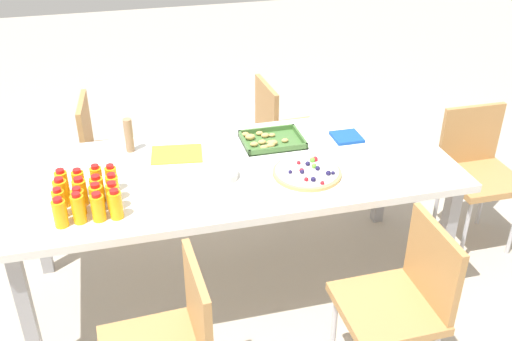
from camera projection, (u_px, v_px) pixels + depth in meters
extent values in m
plane|color=#B2A899|center=(236.00, 283.00, 3.32)|extent=(12.00, 12.00, 0.00)
cube|color=silver|center=(234.00, 171.00, 2.95)|extent=(2.20, 0.92, 0.04)
cube|color=#99999E|center=(27.00, 315.00, 2.60)|extent=(0.06, 0.06, 0.71)
cube|color=#99999E|center=(445.00, 245.00, 3.04)|extent=(0.06, 0.06, 0.71)
cube|color=#99999E|center=(38.00, 219.00, 3.24)|extent=(0.06, 0.06, 0.71)
cube|color=#99999E|center=(382.00, 173.00, 3.68)|extent=(0.06, 0.06, 0.71)
cube|color=#B7844C|center=(482.00, 179.00, 3.43)|extent=(0.40, 0.40, 0.04)
cube|color=#B7844C|center=(470.00, 136.00, 3.49)|extent=(0.38, 0.03, 0.38)
cylinder|color=silver|center=(465.00, 233.00, 3.38)|extent=(0.02, 0.02, 0.41)
cylinder|color=silver|center=(483.00, 196.00, 3.72)|extent=(0.02, 0.02, 0.41)
cylinder|color=silver|center=(437.00, 203.00, 3.65)|extent=(0.02, 0.02, 0.41)
cube|color=#B7844C|center=(198.00, 308.00, 2.24)|extent=(0.05, 0.38, 0.38)
cube|color=#B7844C|center=(121.00, 156.00, 3.67)|extent=(0.43, 0.43, 0.04)
cube|color=#B7844C|center=(85.00, 131.00, 3.55)|extent=(0.06, 0.38, 0.38)
cylinder|color=silver|center=(150.00, 175.00, 3.95)|extent=(0.02, 0.02, 0.41)
cylinder|color=silver|center=(150.00, 201.00, 3.68)|extent=(0.02, 0.02, 0.41)
cylinder|color=silver|center=(101.00, 179.00, 3.90)|extent=(0.02, 0.02, 0.41)
cylinder|color=silver|center=(98.00, 205.00, 3.63)|extent=(0.02, 0.02, 0.41)
cube|color=#B7844C|center=(387.00, 308.00, 2.51)|extent=(0.40, 0.40, 0.04)
cube|color=#B7844C|center=(433.00, 265.00, 2.45)|extent=(0.03, 0.38, 0.38)
cylinder|color=silver|center=(334.00, 330.00, 2.73)|extent=(0.02, 0.02, 0.41)
cylinder|color=silver|center=(397.00, 318.00, 2.80)|extent=(0.02, 0.02, 0.41)
cube|color=#B7844C|center=(293.00, 135.00, 3.92)|extent=(0.42, 0.42, 0.04)
cube|color=#B7844C|center=(266.00, 112.00, 3.78)|extent=(0.05, 0.38, 0.38)
cylinder|color=silver|center=(305.00, 153.00, 4.22)|extent=(0.02, 0.02, 0.41)
cylinder|color=silver|center=(322.00, 175.00, 3.95)|extent=(0.02, 0.02, 0.41)
cylinder|color=silver|center=(262.00, 160.00, 4.13)|extent=(0.02, 0.02, 0.41)
cylinder|color=silver|center=(277.00, 182.00, 3.87)|extent=(0.02, 0.02, 0.41)
cylinder|color=#FAAC14|center=(60.00, 214.00, 2.48)|extent=(0.06, 0.06, 0.12)
cylinder|color=red|center=(57.00, 200.00, 2.45)|extent=(0.04, 0.04, 0.02)
cylinder|color=#F9AD14|center=(78.00, 209.00, 2.50)|extent=(0.06, 0.06, 0.13)
cylinder|color=red|center=(76.00, 195.00, 2.47)|extent=(0.04, 0.04, 0.02)
cylinder|color=#FAAC14|center=(98.00, 208.00, 2.52)|extent=(0.06, 0.06, 0.12)
cylinder|color=red|center=(96.00, 195.00, 2.49)|extent=(0.04, 0.04, 0.02)
cylinder|color=#F9AD14|center=(116.00, 205.00, 2.53)|extent=(0.06, 0.06, 0.12)
cylinder|color=red|center=(114.00, 191.00, 2.50)|extent=(0.04, 0.04, 0.02)
cylinder|color=#FAAC14|center=(60.00, 204.00, 2.54)|extent=(0.05, 0.05, 0.13)
cylinder|color=red|center=(57.00, 190.00, 2.51)|extent=(0.03, 0.03, 0.02)
cylinder|color=#F9AD14|center=(79.00, 203.00, 2.56)|extent=(0.06, 0.06, 0.12)
cylinder|color=red|center=(76.00, 190.00, 2.53)|extent=(0.04, 0.04, 0.02)
cylinder|color=#F9AD14|center=(97.00, 199.00, 2.59)|extent=(0.06, 0.06, 0.12)
cylinder|color=red|center=(95.00, 185.00, 2.55)|extent=(0.04, 0.04, 0.02)
cylinder|color=#FAAC14|center=(113.00, 197.00, 2.59)|extent=(0.06, 0.06, 0.12)
cylinder|color=red|center=(111.00, 184.00, 2.56)|extent=(0.04, 0.04, 0.02)
cylinder|color=#F9AE14|center=(61.00, 194.00, 2.61)|extent=(0.06, 0.06, 0.13)
cylinder|color=red|center=(58.00, 180.00, 2.58)|extent=(0.04, 0.04, 0.02)
cylinder|color=#F9AE14|center=(80.00, 193.00, 2.63)|extent=(0.06, 0.06, 0.12)
cylinder|color=red|center=(78.00, 180.00, 2.59)|extent=(0.04, 0.04, 0.02)
cylinder|color=#FAAC14|center=(97.00, 190.00, 2.64)|extent=(0.06, 0.06, 0.12)
cylinder|color=red|center=(95.00, 177.00, 2.61)|extent=(0.04, 0.04, 0.02)
cylinder|color=#F9AE14|center=(113.00, 189.00, 2.66)|extent=(0.06, 0.06, 0.12)
cylinder|color=red|center=(111.00, 175.00, 2.62)|extent=(0.04, 0.04, 0.02)
cylinder|color=#F9AD14|center=(62.00, 185.00, 2.68)|extent=(0.06, 0.06, 0.13)
cylinder|color=red|center=(60.00, 171.00, 2.64)|extent=(0.04, 0.04, 0.02)
cylinder|color=#FAAC14|center=(79.00, 184.00, 2.69)|extent=(0.06, 0.06, 0.12)
cylinder|color=red|center=(77.00, 171.00, 2.66)|extent=(0.04, 0.04, 0.02)
cylinder|color=#FAAD14|center=(97.00, 181.00, 2.70)|extent=(0.05, 0.05, 0.13)
cylinder|color=red|center=(95.00, 167.00, 2.67)|extent=(0.03, 0.03, 0.02)
cylinder|color=#F9AC14|center=(112.00, 179.00, 2.72)|extent=(0.05, 0.05, 0.12)
cylinder|color=red|center=(110.00, 166.00, 2.69)|extent=(0.03, 0.03, 0.02)
cylinder|color=tan|center=(307.00, 173.00, 2.88)|extent=(0.33, 0.33, 0.02)
cylinder|color=white|center=(307.00, 171.00, 2.87)|extent=(0.31, 0.31, 0.01)
sphere|color=#1E1947|center=(302.00, 172.00, 2.84)|extent=(0.02, 0.02, 0.02)
sphere|color=red|center=(322.00, 183.00, 2.76)|extent=(0.02, 0.02, 0.02)
sphere|color=red|center=(299.00, 163.00, 2.92)|extent=(0.02, 0.02, 0.02)
sphere|color=#66B238|center=(314.00, 166.00, 2.89)|extent=(0.03, 0.03, 0.03)
sphere|color=red|center=(302.00, 170.00, 2.85)|extent=(0.02, 0.02, 0.02)
sphere|color=#1E1947|center=(328.00, 173.00, 2.83)|extent=(0.03, 0.03, 0.03)
sphere|color=red|center=(306.00, 179.00, 2.78)|extent=(0.02, 0.02, 0.02)
sphere|color=#66B238|center=(312.00, 160.00, 2.94)|extent=(0.03, 0.03, 0.03)
sphere|color=#1E1947|center=(290.00, 172.00, 2.84)|extent=(0.02, 0.02, 0.02)
sphere|color=#1E1947|center=(313.00, 179.00, 2.78)|extent=(0.03, 0.03, 0.03)
sphere|color=#1E1947|center=(318.00, 168.00, 2.87)|extent=(0.02, 0.02, 0.02)
sphere|color=#1E1947|center=(333.00, 173.00, 2.84)|extent=(0.02, 0.02, 0.02)
sphere|color=#1E1947|center=(308.00, 164.00, 2.91)|extent=(0.02, 0.02, 0.02)
sphere|color=red|center=(315.00, 159.00, 2.95)|extent=(0.03, 0.03, 0.03)
cube|color=#477238|center=(272.00, 142.00, 3.17)|extent=(0.32, 0.25, 0.01)
cube|color=#477238|center=(279.00, 150.00, 3.07)|extent=(0.32, 0.01, 0.03)
cube|color=#477238|center=(267.00, 130.00, 3.27)|extent=(0.32, 0.01, 0.03)
cube|color=#477238|center=(244.00, 143.00, 3.13)|extent=(0.01, 0.25, 0.03)
cube|color=#477238|center=(300.00, 136.00, 3.20)|extent=(0.01, 0.25, 0.03)
ellipsoid|color=tan|center=(270.00, 142.00, 3.14)|extent=(0.04, 0.03, 0.02)
ellipsoid|color=tan|center=(273.00, 143.00, 3.12)|extent=(0.05, 0.04, 0.03)
ellipsoid|color=tan|center=(259.00, 133.00, 3.23)|extent=(0.04, 0.03, 0.02)
ellipsoid|color=tan|center=(262.00, 142.00, 3.14)|extent=(0.04, 0.03, 0.02)
ellipsoid|color=tan|center=(265.00, 135.00, 3.21)|extent=(0.04, 0.03, 0.03)
ellipsoid|color=tan|center=(271.00, 145.00, 3.10)|extent=(0.04, 0.03, 0.03)
ellipsoid|color=tan|center=(250.00, 137.00, 3.18)|extent=(0.06, 0.04, 0.03)
ellipsoid|color=tan|center=(272.00, 135.00, 3.21)|extent=(0.04, 0.03, 0.02)
ellipsoid|color=tan|center=(245.00, 134.00, 3.22)|extent=(0.04, 0.03, 0.02)
ellipsoid|color=tan|center=(264.00, 147.00, 3.09)|extent=(0.04, 0.03, 0.02)
ellipsoid|color=tan|center=(285.00, 140.00, 3.16)|extent=(0.04, 0.03, 0.02)
ellipsoid|color=tan|center=(254.00, 144.00, 3.12)|extent=(0.04, 0.03, 0.02)
cylinder|color=silver|center=(220.00, 177.00, 2.86)|extent=(0.18, 0.18, 0.00)
cylinder|color=silver|center=(220.00, 176.00, 2.86)|extent=(0.18, 0.18, 0.00)
cylinder|color=silver|center=(220.00, 175.00, 2.85)|extent=(0.18, 0.18, 0.00)
cylinder|color=silver|center=(219.00, 174.00, 2.85)|extent=(0.18, 0.18, 0.00)
cylinder|color=silver|center=(219.00, 173.00, 2.85)|extent=(0.18, 0.18, 0.00)
cylinder|color=silver|center=(219.00, 172.00, 2.85)|extent=(0.18, 0.18, 0.00)
cylinder|color=silver|center=(219.00, 172.00, 2.84)|extent=(0.18, 0.18, 0.00)
cylinder|color=silver|center=(219.00, 171.00, 2.84)|extent=(0.18, 0.18, 0.00)
cube|color=#194CA5|center=(347.00, 137.00, 3.21)|extent=(0.15, 0.15, 0.02)
cylinder|color=#9E7A56|center=(129.00, 135.00, 3.05)|extent=(0.04, 0.04, 0.18)
cube|color=yellow|center=(177.00, 154.00, 3.06)|extent=(0.28, 0.23, 0.01)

